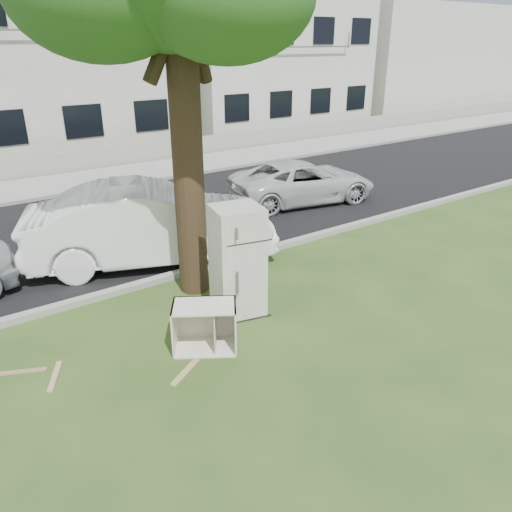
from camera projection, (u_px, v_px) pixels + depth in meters
ground at (267, 322)px, 8.48m from camera, size 120.00×120.00×0.00m
road at (130, 224)px, 12.97m from camera, size 120.00×7.00×0.01m
kerb_near at (197, 272)px, 10.31m from camera, size 120.00×0.18×0.12m
kerb_far at (86, 193)px, 15.63m from camera, size 120.00×0.18×0.12m
sidewalk at (73, 183)px, 16.72m from camera, size 120.00×2.80×0.01m
low_wall at (58, 164)px, 17.78m from camera, size 120.00×0.15×0.70m
townhouse_center at (11, 58)px, 20.10m from camera, size 11.22×8.16×7.44m
townhouse_right at (254, 60)px, 26.57m from camera, size 10.20×8.16×6.84m
filler_right at (416, 59)px, 34.44m from camera, size 16.00×9.00×6.40m
fridge at (238, 261)px, 8.42m from camera, size 0.93×0.89×1.93m
cabinet at (205, 327)px, 7.62m from camera, size 1.13×1.02×0.75m
plank_a at (193, 363)px, 7.37m from camera, size 1.02×0.66×0.02m
plank_b at (15, 372)px, 7.17m from camera, size 0.82×0.43×0.02m
plank_c at (55, 376)px, 7.09m from camera, size 0.38×0.67×0.02m
car_center at (151, 224)px, 10.51m from camera, size 5.42×3.46×1.69m
car_right at (303, 182)px, 14.56m from camera, size 4.60×2.82×1.19m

